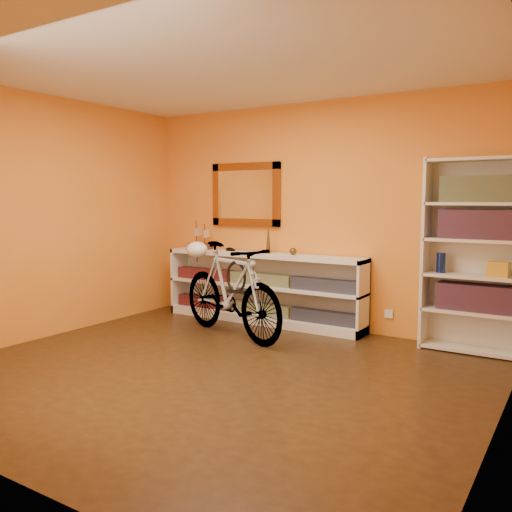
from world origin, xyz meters
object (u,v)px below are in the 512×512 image
Objects in this scene: bookcase at (471,256)px; bicycle at (231,290)px; console_unit at (262,288)px; helmet at (197,250)px.

bookcase is 2.47m from bicycle.
bookcase is at bearing -52.35° from bicycle.
console_unit is 0.75m from bicycle.
console_unit is 10.30× the size of helmet.
bicycle is at bearing -19.14° from helmet.
bicycle is at bearing -85.70° from console_unit.
bicycle is (0.06, -0.75, 0.09)m from console_unit.
console_unit is at bearing 23.44° from bicycle.
console_unit is at bearing 42.52° from helmet.
bicycle is 0.77m from helmet.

